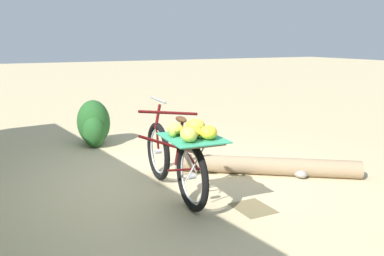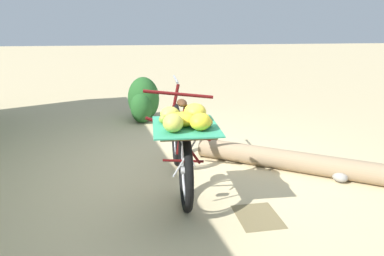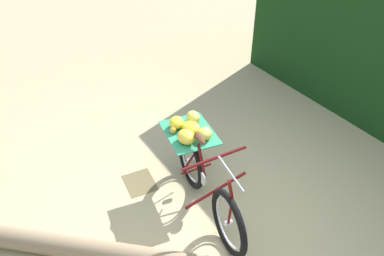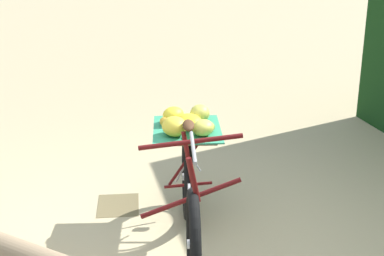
% 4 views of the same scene
% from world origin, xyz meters
% --- Properties ---
extents(bicycle, '(1.79, 0.71, 1.03)m').
position_xyz_m(bicycle, '(-0.44, 0.02, 0.51)').
color(bicycle, black).
rests_on(bicycle, ground_plane).
extents(fallen_log, '(1.57, 2.09, 0.23)m').
position_xyz_m(fallen_log, '(-0.23, -1.35, 0.12)').
color(fallen_log, '#937A5B').
rests_on(fallen_log, ground_plane).
extents(leaf_litter_patch, '(0.44, 0.36, 0.01)m').
position_xyz_m(leaf_litter_patch, '(-1.07, -0.55, 0.00)').
color(leaf_litter_patch, olive).
rests_on(leaf_litter_patch, ground_plane).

